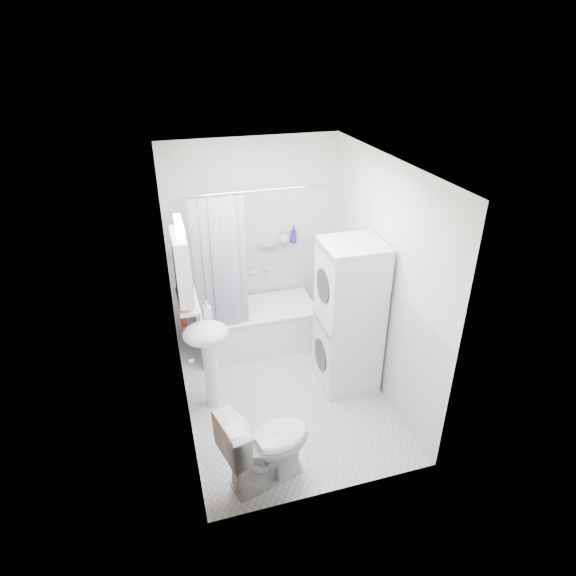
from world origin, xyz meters
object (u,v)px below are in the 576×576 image
object	(u,v)px
bathtub	(256,325)
washer_dryer	(349,317)
sink	(208,346)
toilet	(266,444)

from	to	relation	value
bathtub	washer_dryer	size ratio (longest dim) A/B	0.85
sink	bathtub	bearing A→B (deg)	52.24
washer_dryer	toilet	size ratio (longest dim) A/B	2.12
bathtub	sink	distance (m)	1.17
bathtub	toilet	xyz separation A→B (m)	(-0.37, -1.92, 0.08)
sink	toilet	distance (m)	1.15
toilet	washer_dryer	bearing A→B (deg)	-62.66
washer_dryer	bathtub	bearing A→B (deg)	131.39
sink	toilet	xyz separation A→B (m)	(0.30, -1.06, -0.33)
toilet	bathtub	bearing A→B (deg)	-25.23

